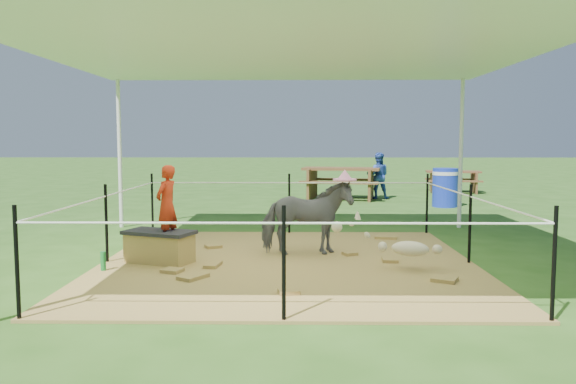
{
  "coord_description": "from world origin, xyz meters",
  "views": [
    {
      "loc": [
        0.09,
        -6.87,
        1.53
      ],
      "look_at": [
        0.0,
        0.6,
        0.85
      ],
      "focal_mm": 35.0,
      "sensor_mm": 36.0,
      "label": 1
    }
  ],
  "objects_px": {
    "trash_barrel": "(445,188)",
    "picnic_table_near": "(341,183)",
    "foal": "(410,246)",
    "picnic_table_far": "(453,182)",
    "green_bottle": "(103,261)",
    "straw_bale": "(160,248)",
    "distant_person": "(378,176)",
    "pony": "(306,218)",
    "woman": "(167,196)"
  },
  "relations": [
    {
      "from": "green_bottle",
      "to": "trash_barrel",
      "type": "distance_m",
      "value": 8.79
    },
    {
      "from": "woman",
      "to": "distant_person",
      "type": "height_order",
      "value": "woman"
    },
    {
      "from": "woman",
      "to": "pony",
      "type": "xyz_separation_m",
      "value": [
        1.73,
        0.48,
        -0.34
      ]
    },
    {
      "from": "straw_bale",
      "to": "green_bottle",
      "type": "distance_m",
      "value": 0.71
    },
    {
      "from": "pony",
      "to": "trash_barrel",
      "type": "relative_size",
      "value": 1.3
    },
    {
      "from": "foal",
      "to": "picnic_table_far",
      "type": "height_order",
      "value": "picnic_table_far"
    },
    {
      "from": "foal",
      "to": "picnic_table_near",
      "type": "distance_m",
      "value": 8.31
    },
    {
      "from": "green_bottle",
      "to": "distant_person",
      "type": "relative_size",
      "value": 0.18
    },
    {
      "from": "trash_barrel",
      "to": "distant_person",
      "type": "bearing_deg",
      "value": 125.89
    },
    {
      "from": "woman",
      "to": "pony",
      "type": "height_order",
      "value": "woman"
    },
    {
      "from": "pony",
      "to": "woman",
      "type": "bearing_deg",
      "value": 99.31
    },
    {
      "from": "straw_bale",
      "to": "pony",
      "type": "height_order",
      "value": "pony"
    },
    {
      "from": "green_bottle",
      "to": "distant_person",
      "type": "bearing_deg",
      "value": 62.35
    },
    {
      "from": "picnic_table_near",
      "to": "distant_person",
      "type": "bearing_deg",
      "value": 15.86
    },
    {
      "from": "pony",
      "to": "picnic_table_far",
      "type": "bearing_deg",
      "value": -32.04
    },
    {
      "from": "green_bottle",
      "to": "foal",
      "type": "xyz_separation_m",
      "value": [
        3.57,
        0.07,
        0.18
      ]
    },
    {
      "from": "woman",
      "to": "trash_barrel",
      "type": "distance_m",
      "value": 8.03
    },
    {
      "from": "trash_barrel",
      "to": "picnic_table_near",
      "type": "distance_m",
      "value": 2.85
    },
    {
      "from": "green_bottle",
      "to": "picnic_table_far",
      "type": "relative_size",
      "value": 0.14
    },
    {
      "from": "woman",
      "to": "picnic_table_far",
      "type": "xyz_separation_m",
      "value": [
        6.27,
        9.83,
        -0.54
      ]
    },
    {
      "from": "distant_person",
      "to": "picnic_table_near",
      "type": "bearing_deg",
      "value": 11.66
    },
    {
      "from": "picnic_table_near",
      "to": "picnic_table_far",
      "type": "height_order",
      "value": "picnic_table_near"
    },
    {
      "from": "trash_barrel",
      "to": "picnic_table_near",
      "type": "relative_size",
      "value": 0.45
    },
    {
      "from": "green_bottle",
      "to": "straw_bale",
      "type": "bearing_deg",
      "value": 39.29
    },
    {
      "from": "trash_barrel",
      "to": "woman",
      "type": "bearing_deg",
      "value": -129.27
    },
    {
      "from": "straw_bale",
      "to": "trash_barrel",
      "type": "height_order",
      "value": "trash_barrel"
    },
    {
      "from": "pony",
      "to": "trash_barrel",
      "type": "xyz_separation_m",
      "value": [
        3.34,
        5.73,
        -0.08
      ]
    },
    {
      "from": "foal",
      "to": "picnic_table_far",
      "type": "bearing_deg",
      "value": 91.81
    },
    {
      "from": "foal",
      "to": "trash_barrel",
      "type": "height_order",
      "value": "trash_barrel"
    },
    {
      "from": "straw_bale",
      "to": "picnic_table_near",
      "type": "bearing_deg",
      "value": 69.88
    },
    {
      "from": "trash_barrel",
      "to": "picnic_table_near",
      "type": "height_order",
      "value": "trash_barrel"
    },
    {
      "from": "green_bottle",
      "to": "picnic_table_far",
      "type": "xyz_separation_m",
      "value": [
        6.92,
        10.28,
        0.18
      ]
    },
    {
      "from": "woman",
      "to": "picnic_table_near",
      "type": "distance_m",
      "value": 8.42
    },
    {
      "from": "green_bottle",
      "to": "distant_person",
      "type": "height_order",
      "value": "distant_person"
    },
    {
      "from": "trash_barrel",
      "to": "pony",
      "type": "bearing_deg",
      "value": -120.28
    },
    {
      "from": "green_bottle",
      "to": "pony",
      "type": "distance_m",
      "value": 2.58
    },
    {
      "from": "straw_bale",
      "to": "picnic_table_near",
      "type": "relative_size",
      "value": 0.4
    },
    {
      "from": "foal",
      "to": "distant_person",
      "type": "relative_size",
      "value": 0.84
    },
    {
      "from": "foal",
      "to": "straw_bale",
      "type": "bearing_deg",
      "value": -167.2
    },
    {
      "from": "woman",
      "to": "distant_person",
      "type": "distance_m",
      "value": 8.85
    },
    {
      "from": "straw_bale",
      "to": "pony",
      "type": "xyz_separation_m",
      "value": [
        1.83,
        0.48,
        0.32
      ]
    },
    {
      "from": "straw_bale",
      "to": "distant_person",
      "type": "bearing_deg",
      "value": 64.14
    },
    {
      "from": "straw_bale",
      "to": "picnic_table_far",
      "type": "height_order",
      "value": "picnic_table_far"
    },
    {
      "from": "picnic_table_far",
      "to": "distant_person",
      "type": "xyz_separation_m",
      "value": [
        -2.5,
        -1.83,
        0.29
      ]
    },
    {
      "from": "picnic_table_near",
      "to": "straw_bale",
      "type": "bearing_deg",
      "value": -98.81
    },
    {
      "from": "distant_person",
      "to": "foal",
      "type": "bearing_deg",
      "value": 91.26
    },
    {
      "from": "green_bottle",
      "to": "foal",
      "type": "distance_m",
      "value": 3.58
    },
    {
      "from": "picnic_table_far",
      "to": "green_bottle",
      "type": "bearing_deg",
      "value": -115.05
    },
    {
      "from": "straw_bale",
      "to": "distant_person",
      "type": "height_order",
      "value": "distant_person"
    },
    {
      "from": "straw_bale",
      "to": "distant_person",
      "type": "relative_size",
      "value": 0.65
    }
  ]
}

